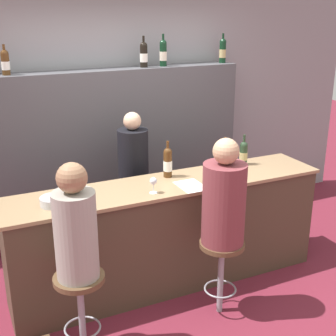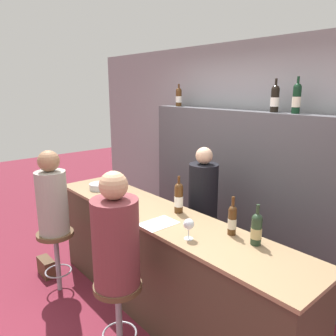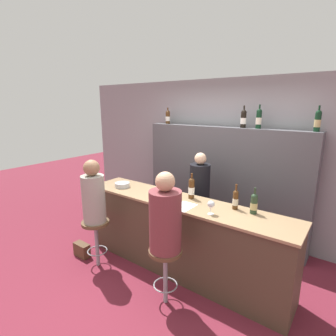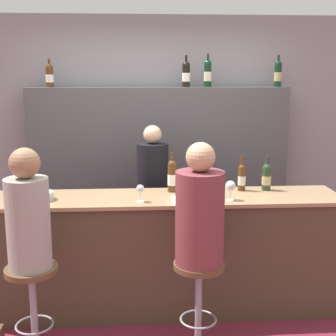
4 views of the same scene
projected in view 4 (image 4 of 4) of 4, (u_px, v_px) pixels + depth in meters
ground_plane at (168, 324)px, 3.77m from camera, size 16.00×16.00×0.00m
wall_back at (158, 136)px, 5.20m from camera, size 6.40×0.05×2.60m
bar_counter at (166, 253)px, 3.94m from camera, size 2.90×0.58×1.00m
back_bar_cabinet at (159, 174)px, 5.05m from camera, size 2.72×0.28×1.85m
wine_bottle_counter_0 at (172, 176)px, 3.97m from camera, size 0.08×0.08×0.34m
wine_bottle_counter_1 at (242, 177)px, 4.01m from camera, size 0.07×0.07×0.30m
wine_bottle_counter_2 at (267, 177)px, 4.02m from camera, size 0.08×0.08×0.30m
wine_bottle_backbar_0 at (50, 75)px, 4.77m from camera, size 0.08×0.08×0.28m
wine_bottle_backbar_1 at (186, 74)px, 4.86m from camera, size 0.08×0.08×0.32m
wine_bottle_backbar_2 at (208, 73)px, 4.87m from camera, size 0.08×0.08×0.34m
wine_bottle_backbar_3 at (278, 74)px, 4.92m from camera, size 0.08×0.08×0.33m
wine_glass_0 at (140, 190)px, 3.66m from camera, size 0.07×0.07×0.14m
wine_glass_1 at (231, 186)px, 3.70m from camera, size 0.08×0.08×0.16m
metal_bowl at (40, 196)px, 3.72m from camera, size 0.22×0.22×0.07m
tasting_menu at (185, 200)px, 3.71m from camera, size 0.21×0.30×0.00m
bar_stool_left at (32, 286)px, 3.29m from camera, size 0.37×0.37×0.66m
guest_seated_left at (28, 215)px, 3.19m from camera, size 0.30×0.30×0.85m
bar_stool_right at (199, 281)px, 3.37m from camera, size 0.37×0.37×0.66m
guest_seated_right at (200, 212)px, 3.27m from camera, size 0.34×0.34×0.87m
bartender at (153, 209)px, 4.51m from camera, size 0.30×0.30×1.51m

